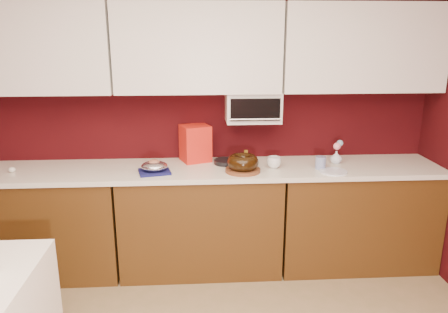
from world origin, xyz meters
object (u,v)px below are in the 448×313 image
pandoro_box (195,143)px  flower_vase (336,156)px  toaster_oven (253,107)px  coffee_mug (274,161)px  blue_jar (321,163)px  foil_ham_nest (154,166)px  bundt_cake (243,162)px

pandoro_box → flower_vase: bearing=-27.6°
toaster_oven → coffee_mug: 0.49m
toaster_oven → pandoro_box: toaster_oven is taller
coffee_mug → blue_jar: size_ratio=1.09×
pandoro_box → flower_vase: (1.19, -0.15, -0.10)m
coffee_mug → flower_vase: 0.56m
blue_jar → pandoro_box: bearing=163.8°
toaster_oven → foil_ham_nest: toaster_oven is taller
blue_jar → foil_ham_nest: bearing=-178.9°
pandoro_box → coffee_mug: size_ratio=2.81×
blue_jar → flower_vase: flower_vase is taller
foil_ham_nest → pandoro_box: 0.47m
bundt_cake → pandoro_box: (-0.38, 0.34, 0.08)m
coffee_mug → blue_jar: coffee_mug is taller
pandoro_box → foil_ham_nest: bearing=-155.8°
pandoro_box → coffee_mug: 0.69m
foil_ham_nest → coffee_mug: coffee_mug is taller
bundt_cake → foil_ham_nest: size_ratio=1.19×
toaster_oven → blue_jar: size_ratio=4.43×
bundt_cake → blue_jar: bearing=4.0°
foil_ham_nest → flower_vase: (1.52, 0.18, 0.00)m
bundt_cake → foil_ham_nest: 0.70m
toaster_oven → blue_jar: toaster_oven is taller
foil_ham_nest → flower_vase: size_ratio=1.76×
toaster_oven → flower_vase: bearing=-8.4°
bundt_cake → flower_vase: 0.84m
coffee_mug → flower_vase: flower_vase is taller
flower_vase → coffee_mug: bearing=-169.7°
bundt_cake → blue_jar: bundt_cake is taller
pandoro_box → coffee_mug: bearing=-41.6°
coffee_mug → blue_jar: bearing=-7.5°
pandoro_box → coffee_mug: (0.64, -0.25, -0.10)m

